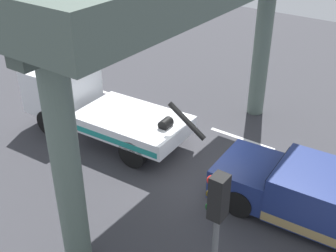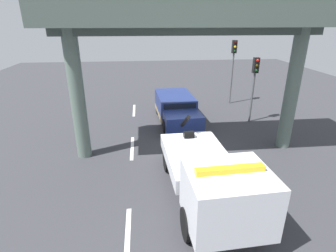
# 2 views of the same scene
# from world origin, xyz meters

# --- Properties ---
(ground_plane) EXTENTS (60.00, 40.00, 0.10)m
(ground_plane) POSITION_xyz_m (0.00, 0.00, -0.05)
(ground_plane) COLOR #38383D
(lane_stripe_west) EXTENTS (2.60, 0.16, 0.01)m
(lane_stripe_west) POSITION_xyz_m (-6.00, -2.75, 0.00)
(lane_stripe_west) COLOR silver
(lane_stripe_west) RESTS_ON ground
(lane_stripe_mid) EXTENTS (2.60, 0.16, 0.01)m
(lane_stripe_mid) POSITION_xyz_m (0.00, -2.75, 0.00)
(lane_stripe_mid) COLOR silver
(lane_stripe_mid) RESTS_ON ground
(lane_stripe_east) EXTENTS (2.60, 0.16, 0.01)m
(lane_stripe_east) POSITION_xyz_m (6.00, -2.75, 0.00)
(lane_stripe_east) COLOR silver
(lane_stripe_east) RESTS_ON ground
(tow_truck_white) EXTENTS (7.31, 2.70, 2.46)m
(tow_truck_white) POSITION_xyz_m (4.91, 0.04, 1.20)
(tow_truck_white) COLOR white
(tow_truck_white) RESTS_ON ground
(towed_van_green) EXTENTS (5.30, 2.45, 1.58)m
(towed_van_green) POSITION_xyz_m (-3.63, -0.00, 0.78)
(towed_van_green) COLOR navy
(towed_van_green) RESTS_ON ground
(overpass_structure) EXTENTS (3.60, 11.99, 6.82)m
(overpass_structure) POSITION_xyz_m (0.56, 0.00, 5.96)
(overpass_structure) COLOR #596B60
(overpass_structure) RESTS_ON ground
(traffic_light_near) EXTENTS (0.39, 0.32, 4.70)m
(traffic_light_near) POSITION_xyz_m (-6.98, 4.64, 3.41)
(traffic_light_near) COLOR #515456
(traffic_light_near) RESTS_ON ground
(traffic_light_far) EXTENTS (0.39, 0.32, 4.02)m
(traffic_light_far) POSITION_xyz_m (-2.98, 4.64, 2.94)
(traffic_light_far) COLOR #515456
(traffic_light_far) RESTS_ON ground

